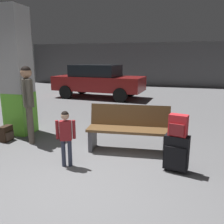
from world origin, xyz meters
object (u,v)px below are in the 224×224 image
object	(u,v)px
bench	(129,129)
backpack_dark_floor	(6,134)
structural_pillar	(17,73)
backpack_bright	(178,126)
suitcase	(176,153)
adult	(28,96)
parked_car_far	(98,80)
child	(66,133)

from	to	relation	value
bench	backpack_dark_floor	size ratio (longest dim) A/B	4.83
structural_pillar	backpack_bright	bearing A→B (deg)	-15.80
bench	suitcase	xyz separation A→B (m)	(0.92, -0.67, -0.12)
backpack_bright	adult	world-z (taller)	adult
suitcase	backpack_dark_floor	world-z (taller)	suitcase
parked_car_far	bench	bearing A→B (deg)	-65.67
backpack_dark_floor	parked_car_far	size ratio (longest dim) A/B	0.08
adult	parked_car_far	distance (m)	6.06
bench	structural_pillar	bearing A→B (deg)	172.45
suitcase	parked_car_far	world-z (taller)	parked_car_far
bench	child	xyz separation A→B (m)	(-0.86, -0.99, 0.15)
structural_pillar	parked_car_far	world-z (taller)	structural_pillar
structural_pillar	child	xyz separation A→B (m)	(1.90, -1.35, -0.86)
bench	backpack_bright	bearing A→B (deg)	-36.35
structural_pillar	bench	xyz separation A→B (m)	(2.76, -0.37, -1.01)
suitcase	backpack_dark_floor	size ratio (longest dim) A/B	1.78
bench	adult	xyz separation A→B (m)	(-2.14, -0.15, 0.57)
adult	parked_car_far	bearing A→B (deg)	94.96
suitcase	adult	xyz separation A→B (m)	(-3.06, 0.53, 0.69)
adult	backpack_dark_floor	world-z (taller)	adult
bench	parked_car_far	distance (m)	6.47
child	structural_pillar	bearing A→B (deg)	144.54
structural_pillar	suitcase	distance (m)	3.99
backpack_dark_floor	parked_car_far	xyz separation A→B (m)	(0.06, 6.11, 0.64)
child	backpack_bright	bearing A→B (deg)	9.92
child	adult	distance (m)	1.58
parked_car_far	backpack_dark_floor	bearing A→B (deg)	-90.53
suitcase	backpack_dark_floor	distance (m)	3.67
structural_pillar	bench	size ratio (longest dim) A/B	1.78
adult	backpack_dark_floor	distance (m)	1.03
suitcase	adult	distance (m)	3.18
adult	bench	bearing A→B (deg)	3.89
adult	suitcase	bearing A→B (deg)	-9.82
bench	parked_car_far	xyz separation A→B (m)	(-2.66, 5.89, 0.36)
bench	suitcase	size ratio (longest dim) A/B	2.72
backpack_bright	backpack_dark_floor	world-z (taller)	backpack_bright
child	backpack_dark_floor	bearing A→B (deg)	157.63
suitcase	child	size ratio (longest dim) A/B	0.63
backpack_dark_floor	adult	bearing A→B (deg)	7.55
adult	backpack_dark_floor	bearing A→B (deg)	-172.45
bench	suitcase	distance (m)	1.15
structural_pillar	backpack_dark_floor	xyz separation A→B (m)	(0.04, -0.59, -1.29)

